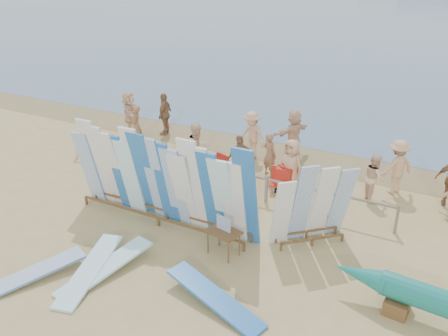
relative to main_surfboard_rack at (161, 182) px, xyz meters
The scene contains 24 objects.
ground 1.42m from the main_surfboard_rack, 63.17° to the right, with size 160.00×160.00×0.00m, color tan.
wet_sand_strip 6.93m from the main_surfboard_rack, 88.27° to the left, with size 40.00×2.60×0.01m, color olive.
fence 2.70m from the main_surfboard_rack, 85.47° to the left, with size 12.08×0.08×0.90m.
main_surfboard_rack is the anchor object (origin of this frame).
side_surfboard_rack 4.32m from the main_surfboard_rack, 13.41° to the left, with size 2.04×1.94×2.48m.
vendor_table 2.61m from the main_surfboard_rack, 14.59° to the right, with size 0.98×0.79×1.15m.
flat_board_a 3.27m from the main_surfboard_rack, 92.81° to the right, with size 0.56×2.70×0.07m, color #9BDFF8.
flat_board_b 3.05m from the main_surfboard_rack, 87.04° to the right, with size 0.56×2.70×0.07m, color #9BDFF8.
flat_board_e 4.22m from the main_surfboard_rack, 109.37° to the right, with size 0.56×2.70×0.07m, color white.
flat_board_d 4.19m from the main_surfboard_rack, 38.64° to the right, with size 0.56×2.70×0.07m, color blue.
beach_chair_left 3.49m from the main_surfboard_rack, 89.15° to the left, with size 0.71×0.73×0.90m.
beach_chair_right 4.26m from the main_surfboard_rack, 56.30° to the left, with size 0.63×0.65×0.83m.
stroller 4.50m from the main_surfboard_rack, 55.69° to the left, with size 0.64×0.89×1.20m.
beachgoer_7 4.76m from the main_surfboard_rack, 71.32° to the left, with size 0.58×0.32×1.60m, color #8C6042.
beachgoer_1 6.42m from the main_surfboard_rack, 133.69° to the left, with size 0.62×0.34×1.71m, color #8C6042.
beachgoer_11 8.01m from the main_surfboard_rack, 134.49° to the left, with size 1.72×0.56×1.85m, color beige.
beachgoer_extra_1 7.53m from the main_surfboard_rack, 123.40° to the left, with size 1.09×0.47×1.86m, color #8C6042.
beachgoer_5 6.80m from the main_surfboard_rack, 76.07° to the left, with size 1.74×0.56×1.87m, color beige.
beachgoer_2 3.61m from the main_surfboard_rack, 103.61° to the left, with size 0.91×0.44×1.88m, color beige.
beachgoer_6 4.50m from the main_surfboard_rack, 54.16° to the left, with size 0.90×0.43×1.85m, color tan.
beachgoer_9 7.72m from the main_surfboard_rack, 42.12° to the left, with size 1.20×0.50×1.86m, color tan.
beachgoer_4 3.73m from the main_surfboard_rack, 77.92° to the left, with size 0.98×0.43×1.68m, color #8C6042.
beachgoer_8 6.77m from the main_surfboard_rack, 39.94° to the left, with size 0.77×0.37×1.58m, color beige.
beachgoer_3 5.69m from the main_surfboard_rack, 87.15° to the left, with size 1.20×0.50×1.86m, color tan.
Camera 1 is at (7.03, -9.52, 7.33)m, focal length 38.00 mm.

